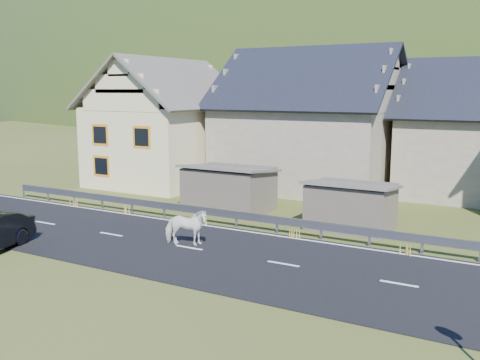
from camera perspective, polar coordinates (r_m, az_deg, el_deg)
The scene contains 10 objects.
ground at distance 20.94m, azimuth -5.43°, elevation -7.31°, with size 160.00×160.00×0.00m, color #344312.
road at distance 20.94m, azimuth -5.43°, elevation -7.25°, with size 60.00×7.00×0.04m, color black.
lane_markings at distance 20.93m, azimuth -5.43°, elevation -7.19°, with size 60.00×6.60×0.01m, color silver.
guardrail at distance 23.81m, azimuth -0.41°, elevation -3.79°, with size 28.10×0.09×0.75m.
shed_left at distance 27.06m, azimuth -1.15°, elevation -1.00°, with size 4.30×3.30×2.40m, color #6C6152.
shed_right at distance 24.04m, azimuth 11.74°, elevation -2.79°, with size 3.80×2.90×2.20m, color #6C6152.
house_cream at distance 35.67m, azimuth -7.86°, elevation 6.74°, with size 7.80×9.80×8.30m.
house_stone_a at distance 33.86m, azimuth 7.66°, elevation 7.07°, with size 10.80×9.80×8.90m.
conifer_patch at distance 142.85m, azimuth 1.50°, elevation 9.55°, with size 76.00×50.00×28.00m, color black.
horse at distance 21.06m, azimuth -5.79°, elevation -5.02°, with size 1.74×0.79×1.47m, color white.
Camera 1 is at (11.45, -16.45, 6.07)m, focal length 40.00 mm.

